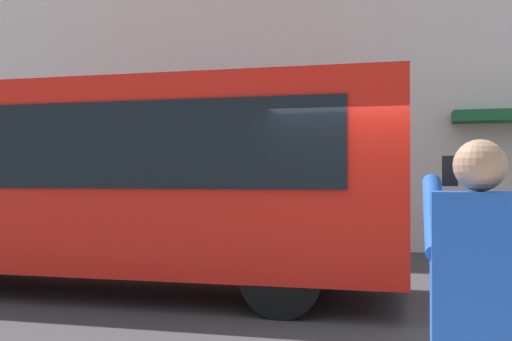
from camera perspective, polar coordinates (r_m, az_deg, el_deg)
name	(u,v)px	position (r m, az deg, el deg)	size (l,w,h in m)	color
ground_plane	(380,314)	(7.81, 11.68, -13.15)	(60.00, 60.00, 0.00)	#38383A
red_bus	(99,178)	(9.31, -14.66, -0.68)	(9.05, 2.54, 3.08)	red
pedestrian_photographer	(481,308)	(2.75, 20.60, -12.13)	(0.53, 0.52, 1.70)	#1E2347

